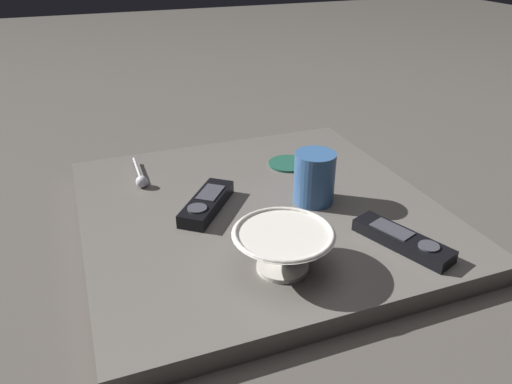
{
  "coord_description": "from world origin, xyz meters",
  "views": [
    {
      "loc": [
        -0.31,
        -0.8,
        0.52
      ],
      "look_at": [
        0.0,
        0.02,
        0.06
      ],
      "focal_mm": 34.8,
      "sensor_mm": 36.0,
      "label": 1
    }
  ],
  "objects_px": {
    "cereal_bowl": "(283,248)",
    "drink_coaster": "(288,164)",
    "coffee_mug": "(314,178)",
    "tv_remote_near": "(207,203)",
    "teaspoon": "(141,179)",
    "tv_remote_far": "(402,240)"
  },
  "relations": [
    {
      "from": "cereal_bowl",
      "to": "drink_coaster",
      "type": "height_order",
      "value": "cereal_bowl"
    },
    {
      "from": "coffee_mug",
      "to": "tv_remote_near",
      "type": "bearing_deg",
      "value": 168.4
    },
    {
      "from": "cereal_bowl",
      "to": "coffee_mug",
      "type": "bearing_deg",
      "value": 51.53
    },
    {
      "from": "coffee_mug",
      "to": "drink_coaster",
      "type": "relative_size",
      "value": 1.13
    },
    {
      "from": "teaspoon",
      "to": "drink_coaster",
      "type": "height_order",
      "value": "teaspoon"
    },
    {
      "from": "tv_remote_far",
      "to": "coffee_mug",
      "type": "bearing_deg",
      "value": 110.09
    },
    {
      "from": "cereal_bowl",
      "to": "drink_coaster",
      "type": "xyz_separation_m",
      "value": [
        0.17,
        0.36,
        -0.04
      ]
    },
    {
      "from": "tv_remote_near",
      "to": "drink_coaster",
      "type": "xyz_separation_m",
      "value": [
        0.23,
        0.13,
        -0.01
      ]
    },
    {
      "from": "teaspoon",
      "to": "tv_remote_far",
      "type": "xyz_separation_m",
      "value": [
        0.38,
        -0.39,
        -0.0
      ]
    },
    {
      "from": "coffee_mug",
      "to": "teaspoon",
      "type": "distance_m",
      "value": 0.37
    },
    {
      "from": "tv_remote_near",
      "to": "tv_remote_far",
      "type": "relative_size",
      "value": 0.88
    },
    {
      "from": "coffee_mug",
      "to": "tv_remote_far",
      "type": "distance_m",
      "value": 0.21
    },
    {
      "from": "cereal_bowl",
      "to": "tv_remote_near",
      "type": "bearing_deg",
      "value": 105.36
    },
    {
      "from": "cereal_bowl",
      "to": "coffee_mug",
      "type": "relative_size",
      "value": 1.56
    },
    {
      "from": "coffee_mug",
      "to": "tv_remote_near",
      "type": "height_order",
      "value": "coffee_mug"
    },
    {
      "from": "teaspoon",
      "to": "coffee_mug",
      "type": "bearing_deg",
      "value": -32.2
    },
    {
      "from": "tv_remote_far",
      "to": "teaspoon",
      "type": "bearing_deg",
      "value": 134.27
    },
    {
      "from": "coffee_mug",
      "to": "tv_remote_far",
      "type": "bearing_deg",
      "value": -69.91
    },
    {
      "from": "tv_remote_near",
      "to": "tv_remote_far",
      "type": "bearing_deg",
      "value": -40.53
    },
    {
      "from": "cereal_bowl",
      "to": "tv_remote_far",
      "type": "bearing_deg",
      "value": -3.44
    },
    {
      "from": "drink_coaster",
      "to": "coffee_mug",
      "type": "bearing_deg",
      "value": -97.9
    },
    {
      "from": "drink_coaster",
      "to": "cereal_bowl",
      "type": "bearing_deg",
      "value": -115.32
    }
  ]
}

